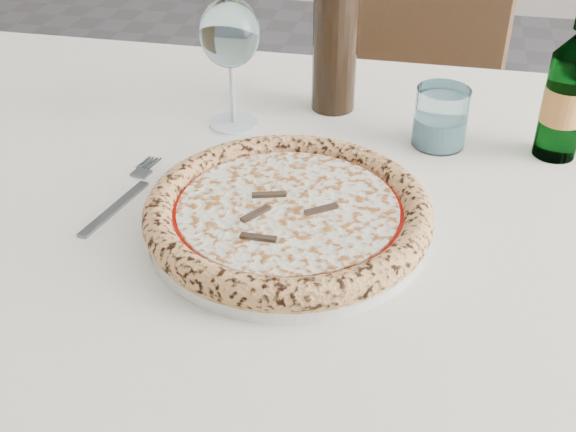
# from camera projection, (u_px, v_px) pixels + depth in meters

# --- Properties ---
(dining_table) EXTENTS (1.50, 0.89, 0.76)m
(dining_table) POSITION_uv_depth(u_px,v_px,m) (304.00, 240.00, 0.97)
(dining_table) COLOR brown
(dining_table) RESTS_ON floor
(chair_far) EXTENTS (0.54, 0.54, 0.93)m
(chair_far) POSITION_uv_depth(u_px,v_px,m) (395.00, 90.00, 1.70)
(chair_far) COLOR brown
(chair_far) RESTS_ON floor
(plate) EXTENTS (0.32, 0.32, 0.02)m
(plate) POSITION_uv_depth(u_px,v_px,m) (288.00, 224.00, 0.83)
(plate) COLOR silver
(plate) RESTS_ON dining_table
(pizza) EXTENTS (0.33, 0.33, 0.03)m
(pizza) POSITION_uv_depth(u_px,v_px,m) (288.00, 211.00, 0.82)
(pizza) COLOR #E6C378
(pizza) RESTS_ON plate
(fork) EXTENTS (0.04, 0.18, 0.00)m
(fork) POSITION_uv_depth(u_px,v_px,m) (124.00, 196.00, 0.90)
(fork) COLOR slate
(fork) RESTS_ON dining_table
(wine_glass) EXTENTS (0.08, 0.08, 0.19)m
(wine_glass) POSITION_uv_depth(u_px,v_px,m) (230.00, 36.00, 0.99)
(wine_glass) COLOR silver
(wine_glass) RESTS_ON dining_table
(tumbler) EXTENTS (0.07, 0.07, 0.08)m
(tumbler) POSITION_uv_depth(u_px,v_px,m) (440.00, 121.00, 0.99)
(tumbler) COLOR silver
(tumbler) RESTS_ON dining_table
(beer_bottle) EXTENTS (0.06, 0.06, 0.22)m
(beer_bottle) POSITION_uv_depth(u_px,v_px,m) (567.00, 95.00, 0.94)
(beer_bottle) COLOR #246330
(beer_bottle) RESTS_ON dining_table
(wine_bottle) EXTENTS (0.07, 0.07, 0.27)m
(wine_bottle) POSITION_uv_depth(u_px,v_px,m) (335.00, 35.00, 1.05)
(wine_bottle) COLOR black
(wine_bottle) RESTS_ON dining_table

